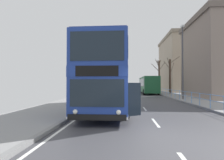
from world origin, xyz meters
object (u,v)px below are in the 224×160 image
background_bus_far_lane (148,85)px  bare_tree_far_00 (170,76)px  background_building_00 (185,64)px  street_lamp_far_side (183,57)px  bare_tree_far_01 (159,75)px  double_decker_bus_main (109,78)px

background_bus_far_lane → bare_tree_far_00: size_ratio=1.64×
bare_tree_far_00 → background_building_00: (6.69, 12.63, 3.36)m
background_bus_far_lane → street_lamp_far_side: bearing=-81.1°
street_lamp_far_side → bare_tree_far_01: size_ratio=1.17×
street_lamp_far_side → bare_tree_far_00: (1.56, 12.50, -1.60)m
street_lamp_far_side → background_building_00: background_building_00 is taller
double_decker_bus_main → background_bus_far_lane: (5.47, 21.87, -0.54)m
bare_tree_far_01 → bare_tree_far_00: bearing=-83.0°
double_decker_bus_main → background_bus_far_lane: bearing=76.0°
bare_tree_far_00 → bare_tree_far_01: bare_tree_far_01 is taller
street_lamp_far_side → bare_tree_far_00: bearing=82.9°
double_decker_bus_main → background_building_00: bearing=64.5°
bare_tree_far_00 → street_lamp_far_side: bearing=-97.1°
background_bus_far_lane → background_building_00: 16.22m
street_lamp_far_side → bare_tree_far_01: street_lamp_far_side is taller
background_bus_far_lane → double_decker_bus_main: bearing=-104.0°
background_bus_far_lane → street_lamp_far_side: street_lamp_far_side is taller
background_bus_far_lane → bare_tree_far_01: bearing=60.9°
double_decker_bus_main → street_lamp_far_side: bearing=46.9°
double_decker_bus_main → bare_tree_far_00: (9.18, 20.65, 1.07)m
street_lamp_far_side → bare_tree_far_00: size_ratio=1.26×
double_decker_bus_main → street_lamp_far_side: (7.62, 8.15, 2.67)m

